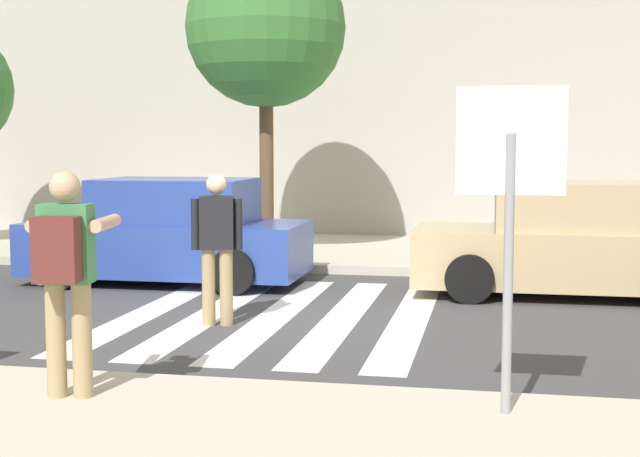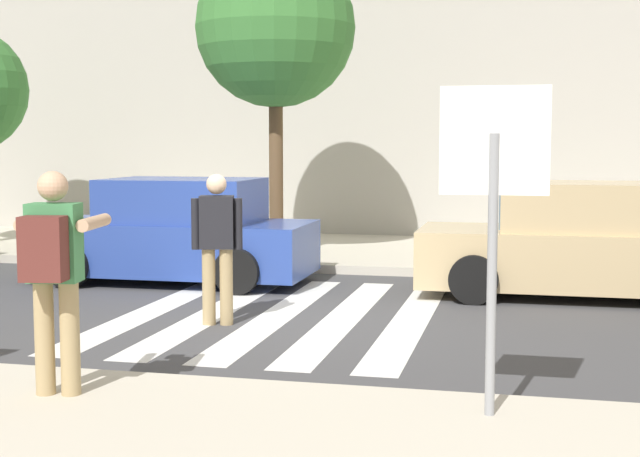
{
  "view_description": "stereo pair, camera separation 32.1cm",
  "coord_description": "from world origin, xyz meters",
  "px_view_note": "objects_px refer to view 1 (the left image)",
  "views": [
    {
      "loc": [
        2.56,
        -10.13,
        2.08
      ],
      "look_at": [
        0.6,
        -0.2,
        1.1
      ],
      "focal_mm": 50.0,
      "sensor_mm": 36.0,
      "label": 1
    },
    {
      "loc": [
        2.88,
        -10.06,
        2.08
      ],
      "look_at": [
        0.6,
        -0.2,
        1.1
      ],
      "focal_mm": 50.0,
      "sensor_mm": 36.0,
      "label": 2
    }
  ],
  "objects_px": {
    "pedestrian_crossing": "(217,240)",
    "parked_car_blue": "(169,234)",
    "photographer_with_backpack": "(66,264)",
    "parked_car_tan": "(570,243)",
    "street_tree_center": "(266,28)",
    "stop_sign": "(510,178)"
  },
  "relations": [
    {
      "from": "stop_sign",
      "to": "photographer_with_backpack",
      "type": "xyz_separation_m",
      "value": [
        -3.26,
        -0.26,
        -0.66
      ]
    },
    {
      "from": "pedestrian_crossing",
      "to": "parked_car_tan",
      "type": "bearing_deg",
      "value": 34.72
    },
    {
      "from": "photographer_with_backpack",
      "to": "parked_car_tan",
      "type": "height_order",
      "value": "photographer_with_backpack"
    },
    {
      "from": "photographer_with_backpack",
      "to": "street_tree_center",
      "type": "bearing_deg",
      "value": 94.5
    },
    {
      "from": "parked_car_blue",
      "to": "photographer_with_backpack",
      "type": "bearing_deg",
      "value": -75.96
    },
    {
      "from": "stop_sign",
      "to": "parked_car_tan",
      "type": "bearing_deg",
      "value": 81.47
    },
    {
      "from": "parked_car_blue",
      "to": "street_tree_center",
      "type": "xyz_separation_m",
      "value": [
        0.9,
        2.29,
        3.27
      ]
    },
    {
      "from": "photographer_with_backpack",
      "to": "pedestrian_crossing",
      "type": "bearing_deg",
      "value": 88.73
    },
    {
      "from": "pedestrian_crossing",
      "to": "parked_car_blue",
      "type": "relative_size",
      "value": 0.42
    },
    {
      "from": "pedestrian_crossing",
      "to": "parked_car_blue",
      "type": "height_order",
      "value": "pedestrian_crossing"
    },
    {
      "from": "parked_car_blue",
      "to": "parked_car_tan",
      "type": "relative_size",
      "value": 1.0
    },
    {
      "from": "parked_car_tan",
      "to": "parked_car_blue",
      "type": "bearing_deg",
      "value": 180.0
    },
    {
      "from": "pedestrian_crossing",
      "to": "parked_car_tan",
      "type": "distance_m",
      "value": 4.98
    },
    {
      "from": "stop_sign",
      "to": "parked_car_blue",
      "type": "distance_m",
      "value": 7.81
    },
    {
      "from": "stop_sign",
      "to": "photographer_with_backpack",
      "type": "height_order",
      "value": "stop_sign"
    },
    {
      "from": "parked_car_blue",
      "to": "street_tree_center",
      "type": "distance_m",
      "value": 4.09
    },
    {
      "from": "parked_car_blue",
      "to": "street_tree_center",
      "type": "bearing_deg",
      "value": 68.65
    },
    {
      "from": "photographer_with_backpack",
      "to": "pedestrian_crossing",
      "type": "height_order",
      "value": "photographer_with_backpack"
    },
    {
      "from": "photographer_with_backpack",
      "to": "street_tree_center",
      "type": "height_order",
      "value": "street_tree_center"
    },
    {
      "from": "photographer_with_backpack",
      "to": "parked_car_blue",
      "type": "bearing_deg",
      "value": 104.04
    },
    {
      "from": "photographer_with_backpack",
      "to": "parked_car_tan",
      "type": "xyz_separation_m",
      "value": [
        4.17,
        6.29,
        -0.44
      ]
    },
    {
      "from": "pedestrian_crossing",
      "to": "street_tree_center",
      "type": "xyz_separation_m",
      "value": [
        -0.75,
        5.13,
        3.02
      ]
    }
  ]
}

